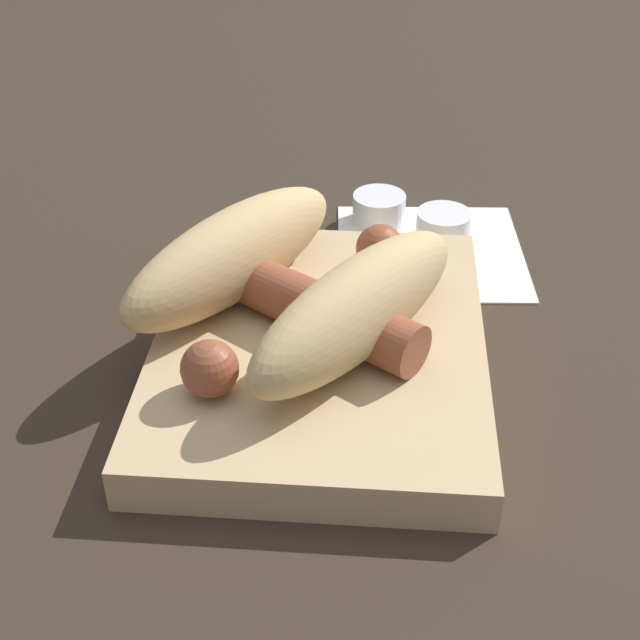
# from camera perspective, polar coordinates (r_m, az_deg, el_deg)

# --- Properties ---
(ground_plane) EXTENTS (3.00, 3.00, 0.00)m
(ground_plane) POSITION_cam_1_polar(r_m,az_deg,el_deg) (0.56, 0.00, -3.11)
(ground_plane) COLOR #33281E
(food_tray) EXTENTS (0.25, 0.20, 0.03)m
(food_tray) POSITION_cam_1_polar(r_m,az_deg,el_deg) (0.55, 0.00, -2.00)
(food_tray) COLOR tan
(food_tray) RESTS_ON ground_plane
(bread_roll) EXTENTS (0.23, 0.22, 0.06)m
(bread_roll) POSITION_cam_1_polar(r_m,az_deg,el_deg) (0.53, -1.82, 2.54)
(bread_roll) COLOR tan
(bread_roll) RESTS_ON food_tray
(sausage) EXTENTS (0.17, 0.15, 0.03)m
(sausage) POSITION_cam_1_polar(r_m,az_deg,el_deg) (0.54, -1.09, 1.11)
(sausage) COLOR brown
(sausage) RESTS_ON food_tray
(pickled_veggies) EXTENTS (0.06, 0.08, 0.00)m
(pickled_veggies) POSITION_cam_1_polar(r_m,az_deg,el_deg) (0.59, -4.29, 2.64)
(pickled_veggies) COLOR orange
(pickled_veggies) RESTS_ON food_tray
(napkin) EXTENTS (0.15, 0.15, 0.00)m
(napkin) POSITION_cam_1_polar(r_m,az_deg,el_deg) (0.68, 7.06, 4.43)
(napkin) COLOR white
(napkin) RESTS_ON ground_plane
(condiment_cup_near) EXTENTS (0.04, 0.04, 0.02)m
(condiment_cup_near) POSITION_cam_1_polar(r_m,az_deg,el_deg) (0.69, 7.88, 5.84)
(condiment_cup_near) COLOR white
(condiment_cup_near) RESTS_ON ground_plane
(condiment_cup_far) EXTENTS (0.04, 0.04, 0.02)m
(condiment_cup_far) POSITION_cam_1_polar(r_m,az_deg,el_deg) (0.71, 3.79, 7.00)
(condiment_cup_far) COLOR white
(condiment_cup_far) RESTS_ON ground_plane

